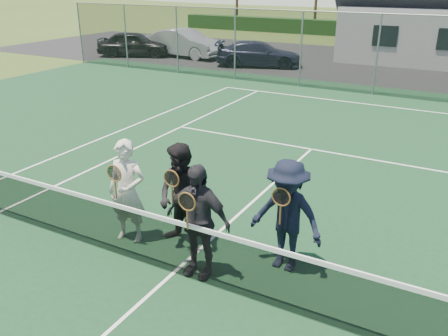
# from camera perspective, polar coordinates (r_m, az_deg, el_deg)

# --- Properties ---
(ground) EXTENTS (220.00, 220.00, 0.00)m
(ground) POSITION_cam_1_polar(r_m,az_deg,el_deg) (25.65, 20.62, 11.18)
(ground) COLOR #374E1B
(ground) RESTS_ON ground
(court_surface) EXTENTS (30.00, 30.00, 0.02)m
(court_surface) POSITION_cam_1_polar(r_m,az_deg,el_deg) (7.54, -6.05, -12.52)
(court_surface) COLOR #14381E
(court_surface) RESTS_ON ground
(tarmac_carpark) EXTENTS (40.00, 12.00, 0.01)m
(tarmac_carpark) POSITION_cam_1_polar(r_m,az_deg,el_deg) (26.51, 11.94, 12.42)
(tarmac_carpark) COLOR black
(tarmac_carpark) RESTS_ON ground
(hedge_row) EXTENTS (40.00, 1.20, 1.10)m
(hedge_row) POSITION_cam_1_polar(r_m,az_deg,el_deg) (37.39, 23.87, 14.64)
(hedge_row) COLOR black
(hedge_row) RESTS_ON ground
(car_a) EXTENTS (4.39, 3.20, 1.39)m
(car_a) POSITION_cam_1_polar(r_m,az_deg,el_deg) (28.11, -10.72, 14.47)
(car_a) COLOR black
(car_a) RESTS_ON ground
(car_b) EXTENTS (4.72, 2.02, 1.51)m
(car_b) POSITION_cam_1_polar(r_m,az_deg,el_deg) (27.46, -4.77, 14.72)
(car_b) COLOR #9B9FA4
(car_b) RESTS_ON ground
(car_c) EXTENTS (4.62, 3.11, 1.24)m
(car_c) POSITION_cam_1_polar(r_m,az_deg,el_deg) (24.50, 4.22, 13.52)
(car_c) COLOR black
(car_c) RESTS_ON ground
(court_markings) EXTENTS (11.03, 23.83, 0.01)m
(court_markings) POSITION_cam_1_polar(r_m,az_deg,el_deg) (7.53, -6.06, -12.43)
(court_markings) COLOR white
(court_markings) RESTS_ON court_surface
(tennis_net) EXTENTS (11.68, 0.08, 1.10)m
(tennis_net) POSITION_cam_1_polar(r_m,az_deg,el_deg) (7.25, -6.22, -9.08)
(tennis_net) COLOR slate
(tennis_net) RESTS_ON ground
(perimeter_fence) EXTENTS (30.07, 0.07, 3.02)m
(perimeter_fence) POSITION_cam_1_polar(r_m,az_deg,el_deg) (19.08, 17.93, 12.82)
(perimeter_fence) COLOR slate
(perimeter_fence) RESTS_ON ground
(player_a) EXTENTS (0.73, 0.56, 1.80)m
(player_a) POSITION_cam_1_polar(r_m,az_deg,el_deg) (8.12, -11.57, -2.78)
(player_a) COLOR beige
(player_a) RESTS_ON court_surface
(player_b) EXTENTS (0.98, 0.83, 1.80)m
(player_b) POSITION_cam_1_polar(r_m,az_deg,el_deg) (7.80, -5.07, -3.48)
(player_b) COLOR black
(player_b) RESTS_ON court_surface
(player_c) EXTENTS (1.07, 0.52, 1.80)m
(player_c) POSITION_cam_1_polar(r_m,az_deg,el_deg) (7.05, -3.19, -6.35)
(player_c) COLOR #26252A
(player_c) RESTS_ON court_surface
(player_d) EXTENTS (1.20, 0.74, 1.80)m
(player_d) POSITION_cam_1_polar(r_m,az_deg,el_deg) (7.23, 7.55, -5.74)
(player_d) COLOR black
(player_d) RESTS_ON court_surface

